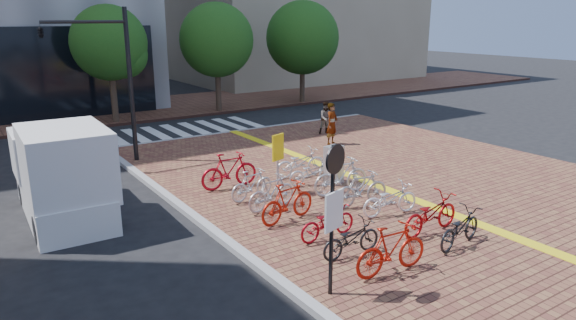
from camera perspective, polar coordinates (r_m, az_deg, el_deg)
ground at (r=14.38m, az=9.52°, el=-6.89°), size 120.00×120.00×0.00m
kerb_north at (r=25.37m, az=-4.15°, el=3.33°), size 14.00×0.25×0.15m
far_sidewalk at (r=32.38m, az=-16.83°, el=5.37°), size 70.00×8.00×0.15m
crosswalk at (r=26.07m, az=-11.12°, el=3.25°), size 7.50×4.00×0.01m
street_trees at (r=30.59m, az=-6.11°, el=12.97°), size 16.20×4.60×6.35m
bike_0 at (r=11.23m, az=11.44°, el=-9.70°), size 1.89×0.67×1.11m
bike_1 at (r=11.92m, az=7.04°, el=-8.68°), size 1.60×0.59×0.84m
bike_2 at (r=12.75m, az=4.41°, el=-6.86°), size 1.67×0.62×0.87m
bike_3 at (r=13.71m, az=-0.04°, el=-4.66°), size 1.89×0.80×1.10m
bike_4 at (r=14.56m, az=-1.82°, el=-3.61°), size 1.74×0.73×1.02m
bike_5 at (r=15.38m, az=-4.02°, el=-2.74°), size 1.61×0.69×0.94m
bike_6 at (r=16.46m, az=-6.55°, el=-1.15°), size 1.95×0.60×1.16m
bike_7 at (r=12.98m, az=18.55°, el=-7.16°), size 1.80×0.90×0.90m
bike_8 at (r=13.49m, az=15.56°, el=-5.79°), size 1.97×0.77×1.02m
bike_9 at (r=14.44m, az=11.26°, el=-4.30°), size 1.81×0.88×0.91m
bike_10 at (r=14.94m, az=8.17°, el=-3.19°), size 1.80×0.74×1.05m
bike_11 at (r=15.84m, az=5.91°, el=-1.80°), size 1.98×0.71×1.17m
bike_12 at (r=16.73m, az=2.65°, el=-1.37°), size 1.67×0.82×0.84m
bike_13 at (r=17.57m, az=1.36°, el=-0.30°), size 1.91×0.82×0.97m
pedestrian_a at (r=22.07m, az=4.91°, el=4.03°), size 0.76×0.63×1.79m
pedestrian_b at (r=24.12m, az=4.29°, el=4.69°), size 0.88×0.78×1.51m
utility_box at (r=16.87m, az=5.09°, el=-0.53°), size 0.64×0.52×1.26m
yellow_sign at (r=15.69m, az=-1.10°, el=0.83°), size 0.50×0.21×1.87m
notice_sign at (r=9.70m, az=5.07°, el=-4.72°), size 0.56×0.21×3.07m
traffic_light_pole at (r=19.63m, az=-21.03°, el=10.52°), size 3.04×1.17×5.66m
box_truck at (r=15.52m, az=-23.86°, el=-1.42°), size 2.13×4.68×2.68m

